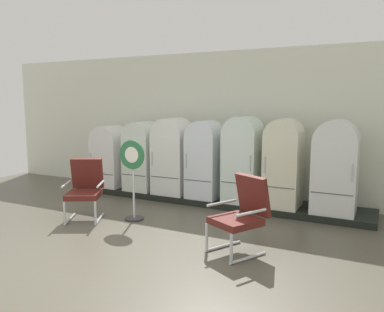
{
  "coord_description": "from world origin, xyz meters",
  "views": [
    {
      "loc": [
        3.13,
        -3.91,
        1.98
      ],
      "look_at": [
        -0.25,
        2.75,
        0.95
      ],
      "focal_mm": 36.28,
      "sensor_mm": 36.0,
      "label": 1
    }
  ],
  "objects_px": {
    "refrigerator_2": "(173,154)",
    "armchair_right": "(242,212)",
    "refrigerator_0": "(110,155)",
    "refrigerator_6": "(335,164)",
    "refrigerator_3": "(205,157)",
    "armchair_left": "(85,187)",
    "refrigerator_4": "(243,157)",
    "refrigerator_1": "(142,154)",
    "sign_stand": "(133,180)",
    "refrigerator_5": "(283,160)"
  },
  "relations": [
    {
      "from": "refrigerator_2",
      "to": "armchair_right",
      "type": "distance_m",
      "value": 3.11
    },
    {
      "from": "refrigerator_0",
      "to": "refrigerator_6",
      "type": "relative_size",
      "value": 0.85
    },
    {
      "from": "refrigerator_3",
      "to": "armchair_left",
      "type": "xyz_separation_m",
      "value": [
        -1.39,
        -1.86,
        -0.38
      ]
    },
    {
      "from": "refrigerator_6",
      "to": "armchair_right",
      "type": "height_order",
      "value": "refrigerator_6"
    },
    {
      "from": "refrigerator_4",
      "to": "refrigerator_0",
      "type": "bearing_deg",
      "value": -179.34
    },
    {
      "from": "refrigerator_1",
      "to": "refrigerator_4",
      "type": "height_order",
      "value": "refrigerator_4"
    },
    {
      "from": "refrigerator_0",
      "to": "armchair_right",
      "type": "xyz_separation_m",
      "value": [
        3.86,
        -2.08,
        -0.28
      ]
    },
    {
      "from": "armchair_right",
      "to": "sign_stand",
      "type": "relative_size",
      "value": 0.75
    },
    {
      "from": "refrigerator_1",
      "to": "refrigerator_6",
      "type": "bearing_deg",
      "value": -0.46
    },
    {
      "from": "refrigerator_3",
      "to": "refrigerator_2",
      "type": "bearing_deg",
      "value": 177.84
    },
    {
      "from": "refrigerator_1",
      "to": "refrigerator_2",
      "type": "bearing_deg",
      "value": -0.27
    },
    {
      "from": "refrigerator_0",
      "to": "sign_stand",
      "type": "relative_size",
      "value": 0.99
    },
    {
      "from": "refrigerator_0",
      "to": "refrigerator_3",
      "type": "relative_size",
      "value": 0.89
    },
    {
      "from": "refrigerator_3",
      "to": "sign_stand",
      "type": "xyz_separation_m",
      "value": [
        -0.6,
        -1.56,
        -0.24
      ]
    },
    {
      "from": "refrigerator_4",
      "to": "refrigerator_6",
      "type": "xyz_separation_m",
      "value": [
        1.64,
        -0.03,
        -0.02
      ]
    },
    {
      "from": "refrigerator_3",
      "to": "refrigerator_6",
      "type": "distance_m",
      "value": 2.42
    },
    {
      "from": "refrigerator_1",
      "to": "armchair_left",
      "type": "distance_m",
      "value": 1.92
    },
    {
      "from": "refrigerator_2",
      "to": "refrigerator_3",
      "type": "relative_size",
      "value": 1.02
    },
    {
      "from": "refrigerator_3",
      "to": "refrigerator_4",
      "type": "bearing_deg",
      "value": 2.36
    },
    {
      "from": "refrigerator_2",
      "to": "armchair_right",
      "type": "height_order",
      "value": "refrigerator_2"
    },
    {
      "from": "refrigerator_1",
      "to": "armchair_right",
      "type": "relative_size",
      "value": 1.43
    },
    {
      "from": "refrigerator_0",
      "to": "refrigerator_5",
      "type": "height_order",
      "value": "refrigerator_5"
    },
    {
      "from": "refrigerator_3",
      "to": "armchair_right",
      "type": "distance_m",
      "value": 2.6
    },
    {
      "from": "refrigerator_3",
      "to": "armchair_right",
      "type": "relative_size",
      "value": 1.48
    },
    {
      "from": "refrigerator_0",
      "to": "refrigerator_1",
      "type": "bearing_deg",
      "value": 2.34
    },
    {
      "from": "refrigerator_2",
      "to": "armchair_left",
      "type": "height_order",
      "value": "refrigerator_2"
    },
    {
      "from": "refrigerator_5",
      "to": "refrigerator_6",
      "type": "relative_size",
      "value": 1.0
    },
    {
      "from": "armchair_left",
      "to": "armchair_right",
      "type": "bearing_deg",
      "value": -4.38
    },
    {
      "from": "refrigerator_5",
      "to": "armchair_left",
      "type": "relative_size",
      "value": 1.55
    },
    {
      "from": "refrigerator_2",
      "to": "refrigerator_6",
      "type": "bearing_deg",
      "value": -0.5
    },
    {
      "from": "refrigerator_3",
      "to": "refrigerator_6",
      "type": "xyz_separation_m",
      "value": [
        2.42,
        0.0,
        0.03
      ]
    },
    {
      "from": "armchair_left",
      "to": "refrigerator_3",
      "type": "bearing_deg",
      "value": 53.28
    },
    {
      "from": "refrigerator_1",
      "to": "refrigerator_5",
      "type": "bearing_deg",
      "value": -0.28
    },
    {
      "from": "refrigerator_2",
      "to": "armchair_left",
      "type": "xyz_separation_m",
      "value": [
        -0.65,
        -1.89,
        -0.39
      ]
    },
    {
      "from": "refrigerator_6",
      "to": "sign_stand",
      "type": "xyz_separation_m",
      "value": [
        -3.02,
        -1.56,
        -0.27
      ]
    },
    {
      "from": "refrigerator_4",
      "to": "armchair_left",
      "type": "relative_size",
      "value": 1.58
    },
    {
      "from": "refrigerator_5",
      "to": "refrigerator_4",
      "type": "bearing_deg",
      "value": 178.82
    },
    {
      "from": "refrigerator_2",
      "to": "refrigerator_5",
      "type": "distance_m",
      "value": 2.28
    },
    {
      "from": "refrigerator_1",
      "to": "refrigerator_6",
      "type": "xyz_separation_m",
      "value": [
        3.9,
        -0.03,
        0.06
      ]
    },
    {
      "from": "refrigerator_0",
      "to": "refrigerator_4",
      "type": "bearing_deg",
      "value": 0.66
    },
    {
      "from": "refrigerator_1",
      "to": "armchair_left",
      "type": "bearing_deg",
      "value": -87.07
    },
    {
      "from": "refrigerator_3",
      "to": "refrigerator_6",
      "type": "relative_size",
      "value": 0.96
    },
    {
      "from": "refrigerator_2",
      "to": "refrigerator_6",
      "type": "distance_m",
      "value": 3.16
    },
    {
      "from": "refrigerator_6",
      "to": "refrigerator_0",
      "type": "bearing_deg",
      "value": -179.95
    },
    {
      "from": "refrigerator_4",
      "to": "refrigerator_5",
      "type": "distance_m",
      "value": 0.77
    },
    {
      "from": "refrigerator_3",
      "to": "refrigerator_4",
      "type": "relative_size",
      "value": 0.94
    },
    {
      "from": "refrigerator_4",
      "to": "armchair_left",
      "type": "bearing_deg",
      "value": -138.88
    },
    {
      "from": "refrigerator_3",
      "to": "refrigerator_4",
      "type": "xyz_separation_m",
      "value": [
        0.78,
        0.03,
        0.05
      ]
    },
    {
      "from": "armchair_left",
      "to": "refrigerator_5",
      "type": "bearing_deg",
      "value": 32.6
    },
    {
      "from": "refrigerator_4",
      "to": "refrigerator_5",
      "type": "xyz_separation_m",
      "value": [
        0.77,
        -0.02,
        -0.02
      ]
    }
  ]
}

